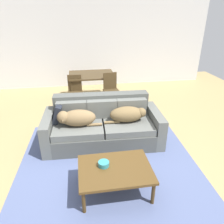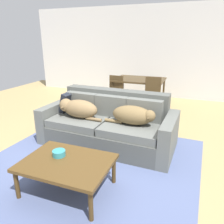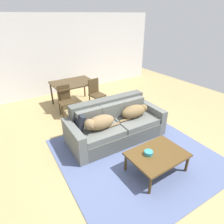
{
  "view_description": "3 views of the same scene",
  "coord_description": "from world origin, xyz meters",
  "px_view_note": "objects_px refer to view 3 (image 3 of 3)",
  "views": [
    {
      "loc": [
        -0.39,
        -3.35,
        2.42
      ],
      "look_at": [
        0.18,
        0.19,
        0.7
      ],
      "focal_mm": 34.55,
      "sensor_mm": 36.0,
      "label": 1
    },
    {
      "loc": [
        1.3,
        -2.88,
        1.75
      ],
      "look_at": [
        0.13,
        0.22,
        0.63
      ],
      "focal_mm": 34.94,
      "sensor_mm": 36.0,
      "label": 2
    },
    {
      "loc": [
        -2.18,
        -2.85,
        2.66
      ],
      "look_at": [
        -0.01,
        0.42,
        0.65
      ],
      "focal_mm": 30.94,
      "sensor_mm": 36.0,
      "label": 3
    }
  ],
  "objects_px": {
    "dog_on_left_cushion": "(99,123)",
    "throw_pillow_by_left_arm": "(79,122)",
    "dog_on_right_cushion": "(135,111)",
    "dining_table": "(73,84)",
    "couch": "(115,125)",
    "dining_chair_near_right": "(96,93)",
    "bowl_on_coffee_table": "(149,153)",
    "dining_chair_near_left": "(65,99)",
    "coffee_table": "(157,155)"
  },
  "relations": [
    {
      "from": "bowl_on_coffee_table",
      "to": "dining_chair_near_left",
      "type": "distance_m",
      "value": 3.03
    },
    {
      "from": "dog_on_left_cushion",
      "to": "dog_on_right_cushion",
      "type": "height_order",
      "value": "dog_on_left_cushion"
    },
    {
      "from": "dining_chair_near_right",
      "to": "dining_table",
      "type": "bearing_deg",
      "value": 120.95
    },
    {
      "from": "dog_on_left_cushion",
      "to": "dining_chair_near_right",
      "type": "relative_size",
      "value": 0.88
    },
    {
      "from": "couch",
      "to": "throw_pillow_by_left_arm",
      "type": "bearing_deg",
      "value": 176.13
    },
    {
      "from": "dining_table",
      "to": "dining_chair_near_left",
      "type": "distance_m",
      "value": 0.75
    },
    {
      "from": "dog_on_left_cushion",
      "to": "dining_table",
      "type": "xyz_separation_m",
      "value": [
        0.46,
        2.41,
        0.06
      ]
    },
    {
      "from": "dining_chair_near_right",
      "to": "dog_on_left_cushion",
      "type": "bearing_deg",
      "value": -124.2
    },
    {
      "from": "couch",
      "to": "dining_table",
      "type": "height_order",
      "value": "couch"
    },
    {
      "from": "couch",
      "to": "dining_chair_near_right",
      "type": "xyz_separation_m",
      "value": [
        0.42,
        1.66,
        0.17
      ]
    },
    {
      "from": "coffee_table",
      "to": "dining_chair_near_left",
      "type": "height_order",
      "value": "dining_chair_near_left"
    },
    {
      "from": "coffee_table",
      "to": "dining_chair_near_left",
      "type": "bearing_deg",
      "value": 99.96
    },
    {
      "from": "bowl_on_coffee_table",
      "to": "dining_table",
      "type": "xyz_separation_m",
      "value": [
        0.1,
        3.54,
        0.25
      ]
    },
    {
      "from": "throw_pillow_by_left_arm",
      "to": "dining_chair_near_right",
      "type": "bearing_deg",
      "value": 51.04
    },
    {
      "from": "dog_on_right_cushion",
      "to": "dining_table",
      "type": "distance_m",
      "value": 2.45
    },
    {
      "from": "dining_chair_near_right",
      "to": "couch",
      "type": "bearing_deg",
      "value": -111.44
    },
    {
      "from": "dog_on_right_cushion",
      "to": "bowl_on_coffee_table",
      "type": "height_order",
      "value": "dog_on_right_cushion"
    },
    {
      "from": "bowl_on_coffee_table",
      "to": "couch",
      "type": "bearing_deg",
      "value": 83.83
    },
    {
      "from": "throw_pillow_by_left_arm",
      "to": "dining_chair_near_left",
      "type": "distance_m",
      "value": 1.66
    },
    {
      "from": "dog_on_right_cushion",
      "to": "dining_chair_near_right",
      "type": "distance_m",
      "value": 1.8
    },
    {
      "from": "dining_table",
      "to": "dining_chair_near_right",
      "type": "bearing_deg",
      "value": -51.94
    },
    {
      "from": "dog_on_left_cushion",
      "to": "dog_on_right_cushion",
      "type": "distance_m",
      "value": 0.98
    },
    {
      "from": "bowl_on_coffee_table",
      "to": "coffee_table",
      "type": "bearing_deg",
      "value": -26.18
    },
    {
      "from": "couch",
      "to": "throw_pillow_by_left_arm",
      "type": "distance_m",
      "value": 0.9
    },
    {
      "from": "coffee_table",
      "to": "bowl_on_coffee_table",
      "type": "xyz_separation_m",
      "value": [
        -0.15,
        0.07,
        0.08
      ]
    },
    {
      "from": "throw_pillow_by_left_arm",
      "to": "coffee_table",
      "type": "height_order",
      "value": "throw_pillow_by_left_arm"
    },
    {
      "from": "dog_on_left_cushion",
      "to": "coffee_table",
      "type": "distance_m",
      "value": 1.34
    },
    {
      "from": "dog_on_right_cushion",
      "to": "throw_pillow_by_left_arm",
      "type": "distance_m",
      "value": 1.33
    },
    {
      "from": "couch",
      "to": "dog_on_right_cushion",
      "type": "relative_size",
      "value": 2.83
    },
    {
      "from": "dog_on_left_cushion",
      "to": "dining_chair_near_left",
      "type": "xyz_separation_m",
      "value": [
        -0.02,
        1.87,
        -0.14
      ]
    },
    {
      "from": "dining_chair_near_left",
      "to": "throw_pillow_by_left_arm",
      "type": "bearing_deg",
      "value": -96.94
    },
    {
      "from": "dog_on_left_cushion",
      "to": "dining_chair_near_right",
      "type": "bearing_deg",
      "value": 65.26
    },
    {
      "from": "coffee_table",
      "to": "bowl_on_coffee_table",
      "type": "bearing_deg",
      "value": 153.82
    },
    {
      "from": "dog_on_left_cushion",
      "to": "dining_chair_near_left",
      "type": "bearing_deg",
      "value": 93.08
    },
    {
      "from": "dining_table",
      "to": "dog_on_left_cushion",
      "type": "bearing_deg",
      "value": -100.85
    },
    {
      "from": "dog_on_left_cushion",
      "to": "throw_pillow_by_left_arm",
      "type": "distance_m",
      "value": 0.42
    },
    {
      "from": "couch",
      "to": "dog_on_right_cushion",
      "type": "height_order",
      "value": "couch"
    },
    {
      "from": "dining_table",
      "to": "throw_pillow_by_left_arm",
      "type": "bearing_deg",
      "value": -110.31
    },
    {
      "from": "coffee_table",
      "to": "dining_table",
      "type": "bearing_deg",
      "value": 90.86
    },
    {
      "from": "dog_on_left_cushion",
      "to": "bowl_on_coffee_table",
      "type": "xyz_separation_m",
      "value": [
        0.36,
        -1.13,
        -0.19
      ]
    },
    {
      "from": "dining_chair_near_left",
      "to": "coffee_table",
      "type": "bearing_deg",
      "value": -76.0
    },
    {
      "from": "dog_on_left_cushion",
      "to": "dining_chair_near_left",
      "type": "height_order",
      "value": "dining_chair_near_left"
    },
    {
      "from": "dog_on_left_cushion",
      "to": "throw_pillow_by_left_arm",
      "type": "bearing_deg",
      "value": 146.1
    },
    {
      "from": "bowl_on_coffee_table",
      "to": "dining_chair_near_left",
      "type": "xyz_separation_m",
      "value": [
        -0.39,
        3.0,
        0.05
      ]
    },
    {
      "from": "couch",
      "to": "throw_pillow_by_left_arm",
      "type": "xyz_separation_m",
      "value": [
        -0.84,
        0.09,
        0.3
      ]
    },
    {
      "from": "bowl_on_coffee_table",
      "to": "dining_chair_near_left",
      "type": "relative_size",
      "value": 0.18
    },
    {
      "from": "couch",
      "to": "throw_pillow_by_left_arm",
      "type": "height_order",
      "value": "couch"
    },
    {
      "from": "throw_pillow_by_left_arm",
      "to": "bowl_on_coffee_table",
      "type": "relative_size",
      "value": 2.35
    },
    {
      "from": "throw_pillow_by_left_arm",
      "to": "couch",
      "type": "bearing_deg",
      "value": -6.23
    },
    {
      "from": "bowl_on_coffee_table",
      "to": "dining_chair_near_right",
      "type": "relative_size",
      "value": 0.17
    }
  ]
}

